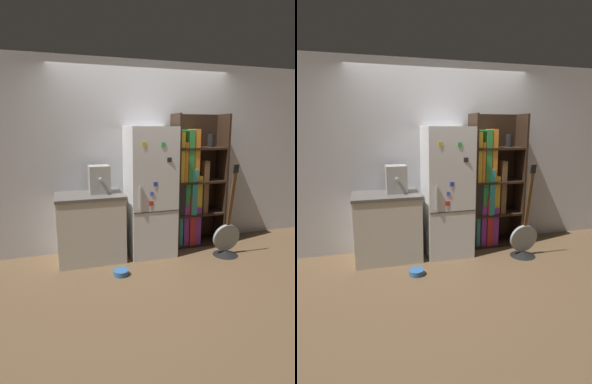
% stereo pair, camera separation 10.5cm
% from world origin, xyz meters
% --- Properties ---
extents(ground_plane, '(16.00, 16.00, 0.00)m').
position_xyz_m(ground_plane, '(0.00, 0.00, 0.00)').
color(ground_plane, brown).
extents(wall_back, '(8.00, 0.05, 2.60)m').
position_xyz_m(wall_back, '(0.00, 0.47, 1.30)').
color(wall_back, silver).
rests_on(wall_back, ground_plane).
extents(refrigerator, '(0.61, 0.61, 1.73)m').
position_xyz_m(refrigerator, '(-0.00, 0.16, 0.86)').
color(refrigerator, silver).
rests_on(refrigerator, ground_plane).
extents(bookshelf, '(0.77, 0.36, 1.90)m').
position_xyz_m(bookshelf, '(0.68, 0.29, 0.86)').
color(bookshelf, black).
rests_on(bookshelf, ground_plane).
extents(kitchen_counter, '(0.86, 0.59, 0.88)m').
position_xyz_m(kitchen_counter, '(-0.81, 0.17, 0.44)').
color(kitchen_counter, beige).
rests_on(kitchen_counter, ground_plane).
extents(espresso_machine, '(0.26, 0.30, 0.36)m').
position_xyz_m(espresso_machine, '(-0.67, 0.21, 1.06)').
color(espresso_machine, '#A5A39E').
rests_on(espresso_machine, kitchen_counter).
extents(guitar, '(0.38, 0.34, 1.27)m').
position_xyz_m(guitar, '(0.96, -0.25, 0.18)').
color(guitar, black).
rests_on(guitar, ground_plane).
extents(pet_bowl, '(0.18, 0.18, 0.07)m').
position_xyz_m(pet_bowl, '(-0.53, -0.41, 0.04)').
color(pet_bowl, '#3366A5').
rests_on(pet_bowl, ground_plane).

